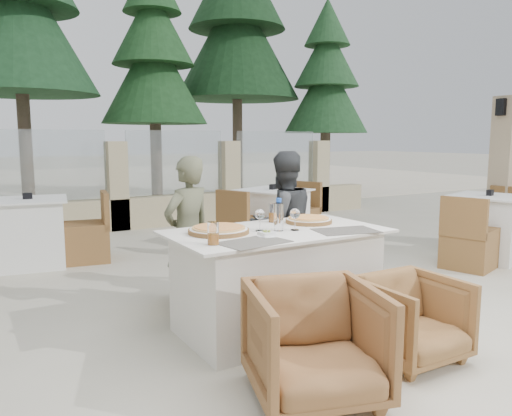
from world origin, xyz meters
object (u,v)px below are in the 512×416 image
wine_glass_near (295,218)px  armchair_near_right (412,319)px  pizza_left (219,229)px  olive_dish (267,233)px  wine_glass_centre (260,219)px  bg_table_b (273,218)px  pizza_right (309,220)px  armchair_far_left (207,274)px  bg_table_a (30,233)px  bg_table_c (488,227)px  armchair_far_right (277,260)px  water_bottle (279,214)px  armchair_near_left (315,343)px  beer_glass_right (273,213)px  diner_left (188,234)px  beer_glass_left (213,233)px  dining_table (276,280)px  diner_right (283,224)px

wine_glass_near → armchair_near_right: bearing=-65.2°
pizza_left → olive_dish: bearing=-50.2°
wine_glass_centre → bg_table_b: 3.07m
pizza_right → armchair_far_left: 1.01m
armchair_near_right → bg_table_a: 4.34m
wine_glass_centre → bg_table_c: 3.62m
wine_glass_centre → armchair_far_right: wine_glass_centre is taller
olive_dish → bg_table_a: (-1.17, 3.20, -0.41)m
water_bottle → armchair_near_left: water_bottle is taller
beer_glass_right → bg_table_b: beer_glass_right is taller
water_bottle → olive_dish: (-0.19, -0.14, -0.10)m
beer_glass_right → armchair_near_left: beer_glass_right is taller
olive_dish → diner_left: size_ratio=0.08×
beer_glass_right → beer_glass_left: bearing=-146.3°
pizza_left → diner_left: (0.02, 0.63, -0.15)m
dining_table → pizza_left: 0.60m
armchair_far_left → armchair_near_left: 1.72m
olive_dish → pizza_left: bearing=129.8°
armchair_far_left → bg_table_b: (1.81, 1.78, 0.10)m
olive_dish → armchair_far_right: bearing=53.7°
armchair_far_left → armchair_near_left: size_ratio=0.88×
dining_table → beer_glass_right: bearing=61.1°
armchair_far_left → diner_right: 0.83m
beer_glass_right → armchair_near_right: bearing=-75.3°
olive_dish → armchair_near_right: size_ratio=0.18×
pizza_left → diner_left: diner_left is taller
bg_table_b → armchair_near_left: bearing=-140.4°
beer_glass_left → diner_left: 1.01m
wine_glass_near → beer_glass_left: (-0.74, -0.15, -0.02)m
pizza_right → beer_glass_left: 1.09m
pizza_right → armchair_near_left: 1.42m
beer_glass_left → bg_table_a: 3.37m
bg_table_b → bg_table_c: size_ratio=1.00×
water_bottle → bg_table_b: size_ratio=0.15×
bg_table_b → diner_left: bearing=-159.1°
dining_table → armchair_near_left: bearing=-111.0°
armchair_far_right → bg_table_c: bearing=158.9°
wine_glass_near → armchair_near_left: size_ratio=0.26×
pizza_left → armchair_far_left: (0.20, 0.64, -0.51)m
armchair_near_left → bg_table_b: size_ratio=0.44×
bg_table_b → bg_table_c: (1.83, -1.93, 0.00)m
beer_glass_left → olive_dish: size_ratio=1.34×
beer_glass_left → olive_dish: 0.44m
olive_dish → bg_table_c: bearing=12.0°
pizza_left → armchair_far_right: (0.97, 0.72, -0.50)m
bg_table_b → bg_table_c: same height
bg_table_b → armchair_near_right: bearing=-129.0°
pizza_left → armchair_near_left: size_ratio=0.61×
dining_table → armchair_far_right: 1.00m
bg_table_b → beer_glass_right: bearing=-143.6°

